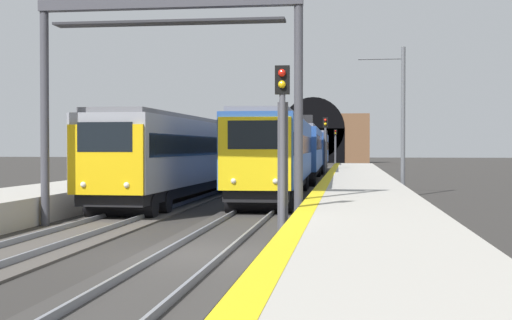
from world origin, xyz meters
name	(u,v)px	position (x,y,z in m)	size (l,w,h in m)	color
ground_plane	(197,257)	(0.00, 0.00, 0.00)	(320.00, 320.00, 0.00)	#302D2B
platform_right	(371,240)	(0.00, -4.05, 0.47)	(112.00, 3.74, 0.94)	#ADA89E
platform_right_edge_strip	(300,218)	(0.00, -2.43, 0.94)	(112.00, 0.50, 0.01)	yellow
track_main_line	(197,255)	(0.00, 0.00, 0.04)	(160.00, 2.86, 0.21)	#383533
track_adjacent_line	(20,251)	(0.00, 4.39, 0.04)	(160.00, 2.88, 0.21)	#4C4742
train_main_approaching	(301,150)	(36.88, 0.00, 2.33)	(55.91, 3.09, 5.00)	#264C99
train_adjacent_platform	(247,151)	(38.61, 4.39, 2.27)	(64.05, 3.32, 4.87)	gray
railway_signal_near	(282,139)	(2.33, -1.80, 2.79)	(0.39, 0.38, 4.73)	#4C4C54
railway_signal_mid	(325,144)	(37.04, -1.80, 2.84)	(0.39, 0.38, 4.82)	#4C4C54
railway_signal_far	(335,145)	(78.47, -1.80, 2.91)	(0.39, 0.38, 4.94)	#4C4C54
overhead_signal_gantry	(168,55)	(5.80, 2.19, 5.54)	(0.70, 8.62, 7.37)	#3F3F47
tunnel_portal	(313,138)	(99.42, 2.19, 4.05)	(2.75, 18.23, 10.73)	brown
catenary_mast_near	(402,120)	(20.74, -6.28, 4.00)	(0.22, 2.41, 7.74)	#595B60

